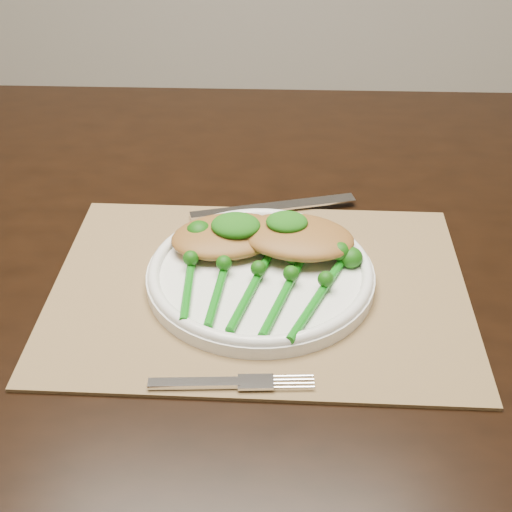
# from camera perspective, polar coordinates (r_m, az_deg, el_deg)

# --- Properties ---
(dining_table) EXTENTS (1.62, 0.95, 0.75)m
(dining_table) POSITION_cam_1_polar(r_m,az_deg,el_deg) (1.12, -3.98, -14.14)
(dining_table) COLOR black
(dining_table) RESTS_ON ground
(placemat) EXTENTS (0.45, 0.33, 0.00)m
(placemat) POSITION_cam_1_polar(r_m,az_deg,el_deg) (0.77, 0.27, -2.59)
(placemat) COLOR olive
(placemat) RESTS_ON dining_table
(dinner_plate) EXTENTS (0.25, 0.25, 0.02)m
(dinner_plate) POSITION_cam_1_polar(r_m,az_deg,el_deg) (0.77, 0.36, -1.40)
(dinner_plate) COLOR white
(dinner_plate) RESTS_ON placemat
(knife) EXTENTS (0.21, 0.08, 0.01)m
(knife) POSITION_cam_1_polar(r_m,az_deg,el_deg) (0.89, 0.12, 3.78)
(knife) COLOR silver
(knife) RESTS_ON placemat
(fork) EXTENTS (0.15, 0.03, 0.00)m
(fork) POSITION_cam_1_polar(r_m,az_deg,el_deg) (0.66, -1.11, -10.09)
(fork) COLOR silver
(fork) RESTS_ON placemat
(chicken_fillet_left) EXTENTS (0.15, 0.12, 0.03)m
(chicken_fillet_left) POSITION_cam_1_polar(r_m,az_deg,el_deg) (0.80, -2.27, 1.62)
(chicken_fillet_left) COLOR #95622B
(chicken_fillet_left) RESTS_ON dinner_plate
(chicken_fillet_right) EXTENTS (0.14, 0.11, 0.03)m
(chicken_fillet_right) POSITION_cam_1_polar(r_m,az_deg,el_deg) (0.79, 3.26, 1.56)
(chicken_fillet_right) COLOR #95622B
(chicken_fillet_right) RESTS_ON dinner_plate
(pesto_dollop_left) EXTENTS (0.06, 0.05, 0.02)m
(pesto_dollop_left) POSITION_cam_1_polar(r_m,az_deg,el_deg) (0.79, -1.63, 2.46)
(pesto_dollop_left) COLOR #0F480A
(pesto_dollop_left) RESTS_ON chicken_fillet_left
(pesto_dollop_right) EXTENTS (0.05, 0.04, 0.02)m
(pesto_dollop_right) POSITION_cam_1_polar(r_m,az_deg,el_deg) (0.79, 2.49, 2.73)
(pesto_dollop_right) COLOR #0F480A
(pesto_dollop_right) RESTS_ON chicken_fillet_right
(broccolini_bundle) EXTENTS (0.19, 0.21, 0.04)m
(broccolini_bundle) POSITION_cam_1_polar(r_m,az_deg,el_deg) (0.74, -0.30, -2.53)
(broccolini_bundle) COLOR #0D6910
(broccolini_bundle) RESTS_ON dinner_plate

